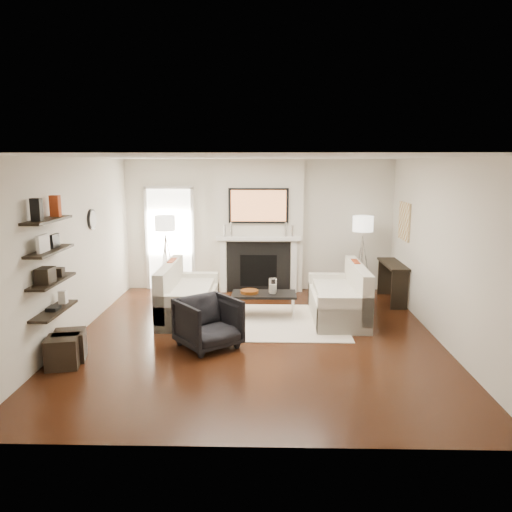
{
  "coord_description": "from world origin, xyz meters",
  "views": [
    {
      "loc": [
        0.19,
        -7.25,
        2.61
      ],
      "look_at": [
        0.0,
        0.6,
        1.15
      ],
      "focal_mm": 35.0,
      "sensor_mm": 36.0,
      "label": 1
    }
  ],
  "objects_px": {
    "coffee_table": "(264,294)",
    "ottoman_near": "(70,346)",
    "lamp_left_shade": "(165,223)",
    "armchair": "(208,321)",
    "loveseat_left_base": "(189,305)",
    "lamp_right_shade": "(363,224)",
    "loveseat_right_base": "(337,306)"
  },
  "relations": [
    {
      "from": "armchair",
      "to": "ottoman_near",
      "type": "distance_m",
      "value": 1.9
    },
    {
      "from": "lamp_left_shade",
      "to": "ottoman_near",
      "type": "height_order",
      "value": "lamp_left_shade"
    },
    {
      "from": "coffee_table",
      "to": "ottoman_near",
      "type": "height_order",
      "value": "coffee_table"
    },
    {
      "from": "lamp_right_shade",
      "to": "ottoman_near",
      "type": "relative_size",
      "value": 1.0
    },
    {
      "from": "loveseat_right_base",
      "to": "coffee_table",
      "type": "height_order",
      "value": "same"
    },
    {
      "from": "loveseat_right_base",
      "to": "ottoman_near",
      "type": "relative_size",
      "value": 4.5
    },
    {
      "from": "loveseat_left_base",
      "to": "lamp_left_shade",
      "type": "height_order",
      "value": "lamp_left_shade"
    },
    {
      "from": "loveseat_left_base",
      "to": "armchair",
      "type": "xyz_separation_m",
      "value": [
        0.5,
        -1.45,
        0.19
      ]
    },
    {
      "from": "coffee_table",
      "to": "lamp_right_shade",
      "type": "bearing_deg",
      "value": 37.01
    },
    {
      "from": "loveseat_left_base",
      "to": "ottoman_near",
      "type": "bearing_deg",
      "value": -123.56
    },
    {
      "from": "armchair",
      "to": "lamp_right_shade",
      "type": "bearing_deg",
      "value": 8.65
    },
    {
      "from": "loveseat_left_base",
      "to": "lamp_left_shade",
      "type": "xyz_separation_m",
      "value": [
        -0.69,
        1.5,
        1.24
      ]
    },
    {
      "from": "loveseat_right_base",
      "to": "ottoman_near",
      "type": "height_order",
      "value": "loveseat_right_base"
    },
    {
      "from": "coffee_table",
      "to": "lamp_left_shade",
      "type": "xyz_separation_m",
      "value": [
        -1.98,
        1.48,
        1.05
      ]
    },
    {
      "from": "loveseat_left_base",
      "to": "loveseat_right_base",
      "type": "xyz_separation_m",
      "value": [
        2.55,
        -0.03,
        0.0
      ]
    },
    {
      "from": "lamp_right_shade",
      "to": "ottoman_near",
      "type": "height_order",
      "value": "lamp_right_shade"
    },
    {
      "from": "loveseat_right_base",
      "to": "coffee_table",
      "type": "relative_size",
      "value": 1.64
    },
    {
      "from": "armchair",
      "to": "loveseat_left_base",
      "type": "bearing_deg",
      "value": 70.76
    },
    {
      "from": "lamp_left_shade",
      "to": "armchair",
      "type": "bearing_deg",
      "value": -67.97
    },
    {
      "from": "loveseat_left_base",
      "to": "lamp_right_shade",
      "type": "height_order",
      "value": "lamp_right_shade"
    },
    {
      "from": "lamp_left_shade",
      "to": "lamp_right_shade",
      "type": "height_order",
      "value": "same"
    },
    {
      "from": "loveseat_right_base",
      "to": "lamp_right_shade",
      "type": "xyz_separation_m",
      "value": [
        0.67,
        1.5,
        1.24
      ]
    },
    {
      "from": "loveseat_right_base",
      "to": "armchair",
      "type": "xyz_separation_m",
      "value": [
        -2.04,
        -1.42,
        0.19
      ]
    },
    {
      "from": "coffee_table",
      "to": "lamp_left_shade",
      "type": "height_order",
      "value": "lamp_left_shade"
    },
    {
      "from": "loveseat_right_base",
      "to": "lamp_left_shade",
      "type": "xyz_separation_m",
      "value": [
        -3.23,
        1.52,
        1.24
      ]
    },
    {
      "from": "lamp_right_shade",
      "to": "ottoman_near",
      "type": "xyz_separation_m",
      "value": [
        -4.52,
        -3.44,
        -1.25
      ]
    },
    {
      "from": "coffee_table",
      "to": "loveseat_right_base",
      "type": "bearing_deg",
      "value": -2.15
    },
    {
      "from": "armchair",
      "to": "lamp_right_shade",
      "type": "xyz_separation_m",
      "value": [
        2.71,
        2.92,
        1.05
      ]
    },
    {
      "from": "coffee_table",
      "to": "armchair",
      "type": "distance_m",
      "value": 1.66
    },
    {
      "from": "loveseat_left_base",
      "to": "lamp_left_shade",
      "type": "distance_m",
      "value": 2.06
    },
    {
      "from": "loveseat_left_base",
      "to": "coffee_table",
      "type": "xyz_separation_m",
      "value": [
        1.29,
        0.02,
        0.19
      ]
    },
    {
      "from": "loveseat_left_base",
      "to": "armchair",
      "type": "bearing_deg",
      "value": -70.78
    }
  ]
}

